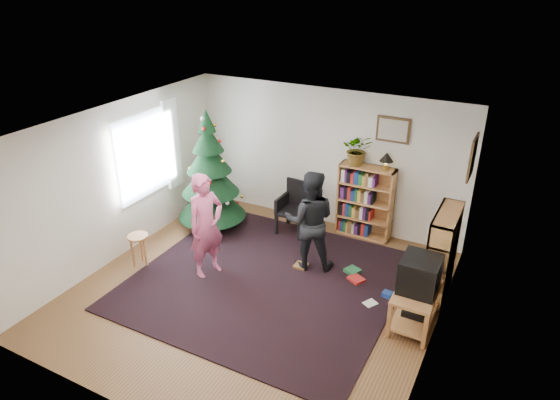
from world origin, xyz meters
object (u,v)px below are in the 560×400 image
at_px(picture_right, 473,157).
at_px(bookshelf_back, 365,201).
at_px(crt_tv, 420,274).
at_px(person_by_chair, 310,221).
at_px(stool, 138,242).
at_px(potted_plant, 358,149).
at_px(table_lamp, 387,158).
at_px(christmas_tree, 210,180).
at_px(bookshelf_right, 442,253).
at_px(person_standing, 206,226).
at_px(tv_stand, 416,303).
at_px(picture_back, 393,130).
at_px(armchair, 296,205).

height_order(picture_right, bookshelf_back, picture_right).
distance_m(crt_tv, person_by_chair, 1.92).
bearing_deg(stool, potted_plant, 44.34).
bearing_deg(person_by_chair, bookshelf_back, -129.22).
bearing_deg(table_lamp, christmas_tree, -161.01).
relative_size(bookshelf_right, person_by_chair, 0.80).
bearing_deg(bookshelf_back, picture_right, -19.65).
bearing_deg(table_lamp, person_standing, -132.12).
relative_size(bookshelf_back, person_by_chair, 0.80).
relative_size(bookshelf_right, tv_stand, 1.41).
bearing_deg(potted_plant, picture_right, -17.67).
bearing_deg(bookshelf_back, person_by_chair, -107.45).
bearing_deg(bookshelf_back, person_standing, -127.62).
xyz_separation_m(bookshelf_back, person_by_chair, (-0.43, -1.36, 0.15)).
bearing_deg(christmas_tree, bookshelf_right, -1.99).
xyz_separation_m(crt_tv, stool, (-4.22, -0.59, -0.37)).
xyz_separation_m(crt_tv, table_lamp, (-1.09, 1.97, 0.72)).
relative_size(potted_plant, table_lamp, 1.79).
bearing_deg(person_standing, tv_stand, -65.90).
bearing_deg(picture_back, crt_tv, -63.17).
distance_m(person_by_chair, table_lamp, 1.69).
height_order(christmas_tree, bookshelf_back, christmas_tree).
relative_size(tv_stand, person_by_chair, 0.57).
distance_m(christmas_tree, armchair, 1.58).
bearing_deg(tv_stand, bookshelf_right, 82.05).
bearing_deg(bookshelf_right, potted_plant, 57.01).
height_order(bookshelf_right, table_lamp, table_lamp).
height_order(picture_back, table_lamp, picture_back).
bearing_deg(bookshelf_back, christmas_tree, -158.95).
xyz_separation_m(picture_right, armchair, (-2.78, 0.20, -1.45)).
distance_m(armchair, potted_plant, 1.47).
distance_m(tv_stand, person_standing, 3.18).
xyz_separation_m(stool, potted_plant, (2.63, 2.57, 1.16)).
bearing_deg(bookshelf_back, stool, -137.76).
relative_size(christmas_tree, stool, 4.15).
xyz_separation_m(person_standing, person_by_chair, (1.30, 0.88, -0.01)).
height_order(person_by_chair, table_lamp, person_by_chair).
distance_m(tv_stand, stool, 4.26).
bearing_deg(picture_back, picture_right, -28.69).
bearing_deg(crt_tv, potted_plant, 128.92).
bearing_deg(picture_back, tv_stand, -63.10).
bearing_deg(bookshelf_back, picture_back, 22.44).
distance_m(christmas_tree, bookshelf_right, 4.06).
xyz_separation_m(bookshelf_back, armchair, (-1.13, -0.39, -0.16)).
relative_size(picture_back, stool, 1.04).
height_order(picture_right, tv_stand, picture_right).
relative_size(bookshelf_back, potted_plant, 2.40).
height_order(stool, person_standing, person_standing).
bearing_deg(person_by_chair, potted_plant, -121.26).
xyz_separation_m(bookshelf_right, armchair, (-2.64, 0.72, -0.16)).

